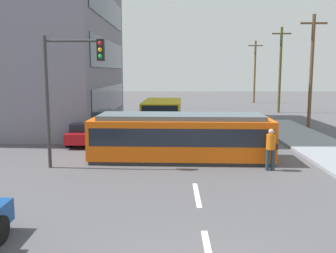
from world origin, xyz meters
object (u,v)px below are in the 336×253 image
(pedestrian_crossing, at_px, (271,147))
(utility_pole_distant, at_px, (255,71))
(city_bus, at_px, (162,112))
(traffic_light_mast, at_px, (69,78))
(parked_sedan_far, at_px, (109,118))
(utility_pole_mid, at_px, (311,69))
(streetcar_tram, at_px, (181,136))
(parked_sedan_mid, at_px, (91,132))
(utility_pole_far, at_px, (280,69))

(pedestrian_crossing, height_order, utility_pole_distant, utility_pole_distant)
(city_bus, bearing_deg, traffic_light_mast, -106.96)
(parked_sedan_far, height_order, utility_pole_mid, utility_pole_mid)
(streetcar_tram, bearing_deg, parked_sedan_mid, 140.90)
(city_bus, relative_size, utility_pole_far, 0.74)
(utility_pole_distant, bearing_deg, city_bus, -116.68)
(streetcar_tram, relative_size, utility_pole_far, 1.00)
(traffic_light_mast, relative_size, utility_pole_distant, 0.69)
(streetcar_tram, bearing_deg, utility_pole_mid, 47.22)
(utility_pole_far, height_order, utility_pole_distant, utility_pole_far)
(parked_sedan_mid, bearing_deg, traffic_light_mast, -85.82)
(pedestrian_crossing, bearing_deg, utility_pole_mid, 64.28)
(parked_sedan_mid, height_order, utility_pole_mid, utility_pole_mid)
(utility_pole_mid, height_order, utility_pole_distant, utility_pole_mid)
(streetcar_tram, height_order, utility_pole_distant, utility_pole_distant)
(city_bus, distance_m, traffic_light_mast, 11.91)
(utility_pole_distant, bearing_deg, parked_sedan_far, -124.38)
(traffic_light_mast, relative_size, utility_pole_far, 0.66)
(pedestrian_crossing, distance_m, utility_pole_distant, 34.02)
(traffic_light_mast, bearing_deg, parked_sedan_mid, 94.18)
(streetcar_tram, bearing_deg, city_bus, 96.42)
(utility_pole_mid, distance_m, utility_pole_distant, 21.58)
(streetcar_tram, xyz_separation_m, parked_sedan_far, (-4.84, 9.93, -0.44))
(pedestrian_crossing, height_order, parked_sedan_far, pedestrian_crossing)
(pedestrian_crossing, distance_m, parked_sedan_mid, 10.19)
(parked_sedan_mid, relative_size, utility_pole_distant, 0.54)
(parked_sedan_mid, distance_m, traffic_light_mast, 6.25)
(streetcar_tram, height_order, utility_pole_mid, utility_pole_mid)
(city_bus, relative_size, utility_pole_distant, 0.77)
(traffic_light_mast, xyz_separation_m, utility_pole_distant, (14.36, 32.95, 0.37))
(utility_pole_far, bearing_deg, parked_sedan_far, -145.89)
(traffic_light_mast, xyz_separation_m, utility_pole_mid, (13.64, 11.38, 0.39))
(utility_pole_mid, bearing_deg, utility_pole_distant, 88.07)
(parked_sedan_mid, distance_m, parked_sedan_far, 5.97)
(parked_sedan_mid, bearing_deg, parked_sedan_far, 89.69)
(utility_pole_far, bearing_deg, streetcar_tram, -116.27)
(city_bus, bearing_deg, utility_pole_mid, 1.46)
(parked_sedan_far, distance_m, utility_pole_mid, 14.41)
(pedestrian_crossing, xyz_separation_m, parked_sedan_mid, (-8.39, 5.77, -0.32))
(pedestrian_crossing, bearing_deg, traffic_light_mast, 177.68)
(utility_pole_mid, bearing_deg, city_bus, -178.54)
(city_bus, bearing_deg, utility_pole_far, 43.18)
(city_bus, bearing_deg, utility_pole_distant, 63.32)
(traffic_light_mast, height_order, utility_pole_distant, utility_pole_distant)
(utility_pole_far, bearing_deg, city_bus, -136.82)
(streetcar_tram, xyz_separation_m, traffic_light_mast, (-4.48, -1.49, 2.60))
(utility_pole_far, bearing_deg, parked_sedan_mid, -132.72)
(pedestrian_crossing, relative_size, utility_pole_far, 0.21)
(streetcar_tram, xyz_separation_m, city_bus, (-1.08, 9.64, 0.04))
(city_bus, xyz_separation_m, pedestrian_crossing, (4.60, -11.45, -0.15))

